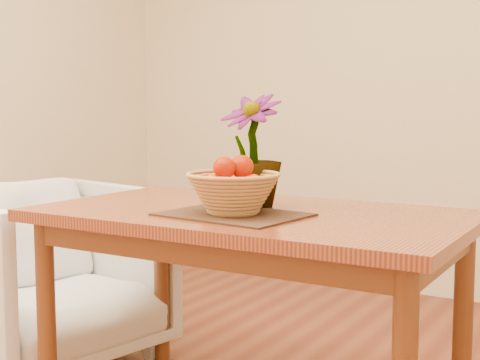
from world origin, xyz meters
The scene contains 7 objects.
wall_back centered at (0.00, 2.25, 1.35)m, with size 4.00×0.02×2.70m, color beige.
table centered at (0.00, 0.30, 0.66)m, with size 1.40×0.80×0.75m.
placemat centered at (0.01, 0.17, 0.75)m, with size 0.43×0.32×0.01m, color #362013.
wicker_basket centered at (0.01, 0.17, 0.82)m, with size 0.29×0.29×0.12m.
orange_pile centered at (0.01, 0.18, 0.87)m, with size 0.18×0.17×0.13m.
potted_plant centered at (-0.04, 0.36, 0.94)m, with size 0.21×0.21×0.38m, color #164914.
armchair centered at (-1.04, 0.39, 0.42)m, with size 0.81×0.76×0.84m, color gray.
Camera 1 is at (1.08, -1.58, 1.08)m, focal length 50.00 mm.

